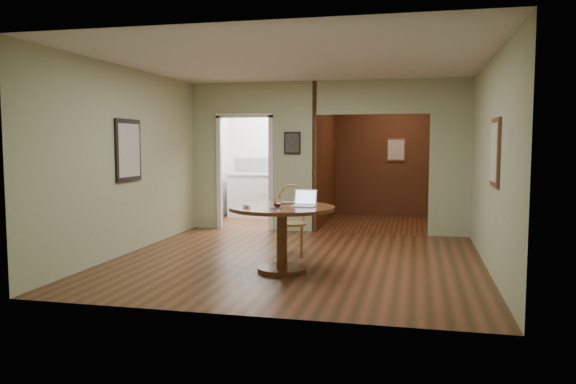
% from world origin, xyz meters
% --- Properties ---
extents(floor, '(5.00, 5.00, 0.00)m').
position_xyz_m(floor, '(0.00, 0.00, 0.00)').
color(floor, '#402812').
rests_on(floor, ground).
extents(room_shell, '(5.20, 7.50, 5.00)m').
position_xyz_m(room_shell, '(-0.47, 3.10, 1.29)').
color(room_shell, silver).
rests_on(room_shell, ground).
extents(dining_table, '(1.32, 1.32, 0.82)m').
position_xyz_m(dining_table, '(-0.03, -0.67, 0.61)').
color(dining_table, '#5F2717').
rests_on(dining_table, ground).
extents(chair, '(0.49, 0.49, 1.01)m').
position_xyz_m(chair, '(-0.15, 0.38, 0.56)').
color(chair, '#9E5E38').
rests_on(chair, ground).
extents(open_laptop, '(0.31, 0.28, 0.20)m').
position_xyz_m(open_laptop, '(0.24, -0.59, 0.88)').
color(open_laptop, white).
rests_on(open_laptop, dining_table).
extents(closed_laptop, '(0.35, 0.24, 0.03)m').
position_xyz_m(closed_laptop, '(-0.00, -0.38, 0.84)').
color(closed_laptop, silver).
rests_on(closed_laptop, dining_table).
extents(mouse, '(0.10, 0.06, 0.04)m').
position_xyz_m(mouse, '(-0.43, -0.90, 0.84)').
color(mouse, white).
rests_on(mouse, dining_table).
extents(wine_glass, '(0.10, 0.10, 0.11)m').
position_xyz_m(wine_glass, '(-0.07, -0.75, 0.88)').
color(wine_glass, white).
rests_on(wine_glass, dining_table).
extents(pen, '(0.14, 0.04, 0.01)m').
position_xyz_m(pen, '(-0.03, -0.96, 0.83)').
color(pen, '#0C1658').
rests_on(pen, dining_table).
extents(kitchen_cabinet, '(2.06, 0.60, 0.94)m').
position_xyz_m(kitchen_cabinet, '(-1.35, 4.20, 0.47)').
color(kitchen_cabinet, white).
rests_on(kitchen_cabinet, ground).
extents(grocery_bag, '(0.30, 0.27, 0.28)m').
position_xyz_m(grocery_bag, '(-0.76, 4.20, 1.08)').
color(grocery_bag, beige).
rests_on(grocery_bag, kitchen_cabinet).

